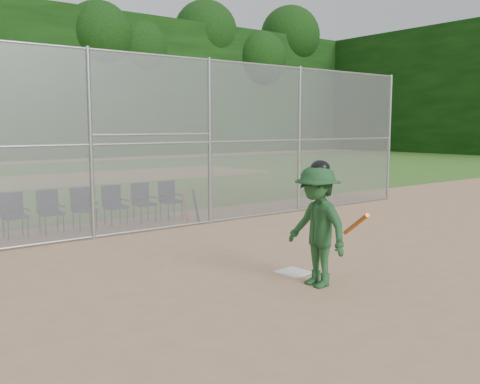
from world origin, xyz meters
TOP-DOWN VIEW (x-y plane):
  - ground at (0.00, 0.00)m, footprint 100.00×100.00m
  - grass_strip at (0.00, 18.00)m, footprint 100.00×100.00m
  - dirt_patch_far at (0.00, 18.00)m, footprint 24.00×24.00m
  - backstop_fence at (0.00, 5.00)m, footprint 16.09×0.09m
  - home_plate at (-0.46, 0.48)m, footprint 0.50×0.50m
  - batter_at_plate at (-0.67, -0.24)m, footprint 0.98×1.38m
  - water_cooler at (4.69, 4.95)m, footprint 0.38×0.38m
  - spare_bats at (0.62, 5.29)m, footprint 0.36×0.32m
  - chair_2 at (-3.27, 6.17)m, footprint 0.54×0.52m
  - chair_3 at (-2.50, 6.17)m, footprint 0.54×0.52m
  - chair_4 at (-1.72, 6.17)m, footprint 0.54×0.52m
  - chair_5 at (-0.95, 6.17)m, footprint 0.54×0.52m
  - chair_6 at (-0.18, 6.17)m, footprint 0.54×0.52m
  - chair_7 at (0.59, 6.17)m, footprint 0.54×0.52m

SIDE VIEW (x-z plane):
  - ground at x=0.00m, z-range 0.00..0.00m
  - grass_strip at x=0.00m, z-range 0.01..0.01m
  - dirt_patch_far at x=0.00m, z-range 0.01..0.01m
  - home_plate at x=-0.46m, z-range 0.00..0.02m
  - water_cooler at x=4.69m, z-range 0.00..0.48m
  - spare_bats at x=0.62m, z-range 0.00..0.83m
  - chair_2 at x=-3.27m, z-range 0.00..0.96m
  - chair_3 at x=-2.50m, z-range 0.00..0.96m
  - chair_4 at x=-1.72m, z-range 0.00..0.96m
  - chair_5 at x=-0.95m, z-range 0.00..0.96m
  - chair_6 at x=-0.18m, z-range 0.00..0.96m
  - chair_7 at x=0.59m, z-range 0.00..0.96m
  - batter_at_plate at x=-0.67m, z-range -0.03..1.86m
  - backstop_fence at x=0.00m, z-range 0.07..4.07m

